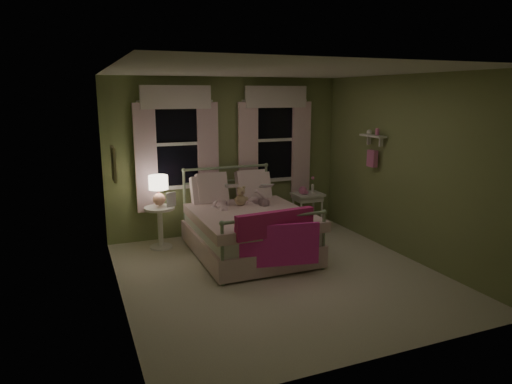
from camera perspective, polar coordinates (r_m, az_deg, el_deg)
name	(u,v)px	position (r m, az deg, el deg)	size (l,w,h in m)	color
room_shell	(280,178)	(5.74, 3.06, 1.81)	(4.20, 4.20, 4.20)	white
bed	(247,228)	(6.78, -1.11, -4.51)	(1.58, 2.04, 1.18)	white
pink_throw	(276,232)	(5.81, 2.54, -5.08)	(1.10, 0.29, 0.71)	#CF2876
child_left	(220,185)	(6.93, -4.55, 0.94)	(0.30, 0.20, 0.83)	#F7D1DD
child_right	(254,184)	(7.12, -0.25, 1.00)	(0.37, 0.29, 0.76)	#F7D1DD
book_left	(225,189)	(6.70, -3.90, 0.37)	(0.20, 0.27, 0.03)	beige
book_right	(260,189)	(6.90, 0.52, 0.38)	(0.20, 0.27, 0.02)	beige
teddy_bear	(241,197)	(6.91, -1.91, -0.69)	(0.23, 0.18, 0.30)	tan
nightstand_left	(160,222)	(7.13, -11.90, -3.64)	(0.46, 0.46, 0.65)	white
table_lamp	(159,187)	(7.01, -12.09, 0.58)	(0.29, 0.29, 0.46)	#EAA38A
book_nightstand	(167,207)	(7.01, -11.06, -1.85)	(0.16, 0.22, 0.02)	beige
nightstand_right	(308,199)	(7.93, 6.48, -0.86)	(0.50, 0.40, 0.64)	white
pink_toy	(303,190)	(7.85, 5.88, 0.19)	(0.14, 0.19, 0.14)	pink
bud_vase	(313,184)	(7.98, 7.10, 0.96)	(0.06, 0.06, 0.28)	white
window_left	(177,140)	(7.34, -9.84, 6.47)	(1.34, 0.13, 1.96)	black
window_right	(275,136)	(7.88, 2.40, 7.02)	(1.34, 0.13, 1.96)	black
wall_shelf	(373,147)	(7.28, 14.38, 5.43)	(0.15, 0.50, 0.60)	white
framed_picture	(114,164)	(5.79, -17.36, 3.36)	(0.03, 0.32, 0.42)	beige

